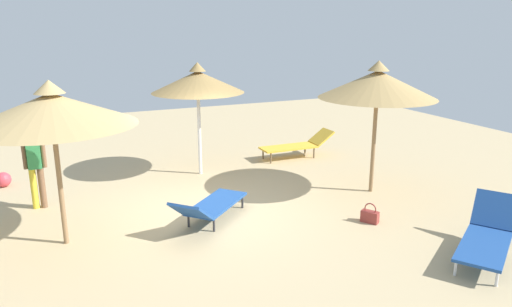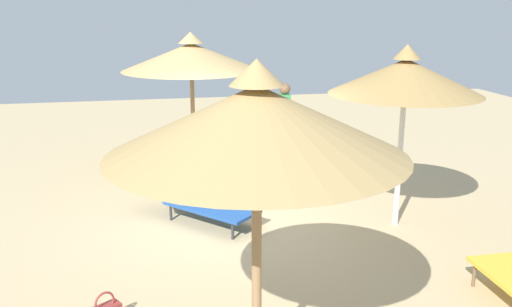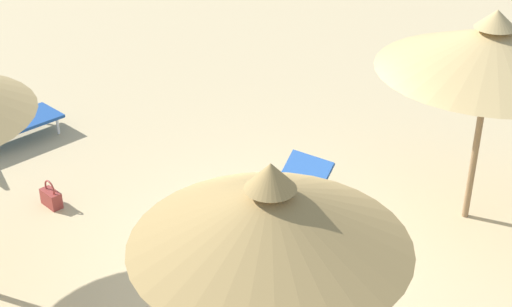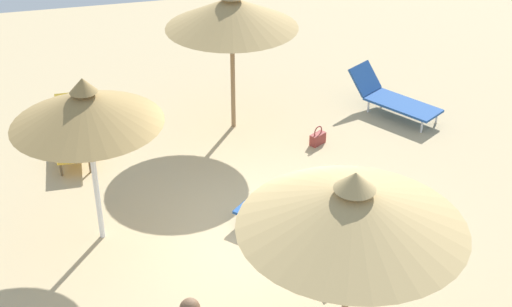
{
  "view_description": "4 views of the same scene",
  "coord_description": "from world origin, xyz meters",
  "px_view_note": "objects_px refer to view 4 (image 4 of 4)",
  "views": [
    {
      "loc": [
        -8.8,
        2.82,
        3.73
      ],
      "look_at": [
        -0.75,
        -0.8,
        1.31
      ],
      "focal_mm": 33.65,
      "sensor_mm": 36.0,
      "label": 1
    },
    {
      "loc": [
        -1.31,
        -8.18,
        3.38
      ],
      "look_at": [
        0.15,
        -0.88,
        1.34
      ],
      "focal_mm": 38.49,
      "sensor_mm": 36.0,
      "label": 2
    },
    {
      "loc": [
        7.1,
        -1.82,
        5.54
      ],
      "look_at": [
        -0.53,
        -0.14,
        1.24
      ],
      "focal_mm": 52.36,
      "sensor_mm": 36.0,
      "label": 3
    },
    {
      "loc": [
        2.33,
        9.16,
        7.21
      ],
      "look_at": [
        0.03,
        -0.06,
        1.57
      ],
      "focal_mm": 51.48,
      "sensor_mm": 36.0,
      "label": 4
    }
  ],
  "objects_px": {
    "lounge_chair_center": "(392,97)",
    "handbag": "(318,138)",
    "lounge_chair_near_right": "(297,220)",
    "lounge_chair_near_left": "(73,131)",
    "parasol_umbrella_edge": "(232,12)",
    "parasol_umbrella_far_right": "(86,108)",
    "parasol_umbrella_far_left": "(353,208)"
  },
  "relations": [
    {
      "from": "lounge_chair_center",
      "to": "handbag",
      "type": "height_order",
      "value": "lounge_chair_center"
    },
    {
      "from": "lounge_chair_near_right",
      "to": "lounge_chair_near_left",
      "type": "relative_size",
      "value": 0.89
    },
    {
      "from": "lounge_chair_near_left",
      "to": "parasol_umbrella_edge",
      "type": "bearing_deg",
      "value": -177.5
    },
    {
      "from": "parasol_umbrella_far_right",
      "to": "handbag",
      "type": "relative_size",
      "value": 7.1
    },
    {
      "from": "parasol_umbrella_far_right",
      "to": "lounge_chair_center",
      "type": "distance_m",
      "value": 7.14
    },
    {
      "from": "parasol_umbrella_far_left",
      "to": "lounge_chair_near_left",
      "type": "xyz_separation_m",
      "value": [
        3.2,
        -6.38,
        -2.0
      ]
    },
    {
      "from": "parasol_umbrella_far_right",
      "to": "handbag",
      "type": "height_order",
      "value": "parasol_umbrella_far_right"
    },
    {
      "from": "lounge_chair_center",
      "to": "lounge_chair_near_left",
      "type": "xyz_separation_m",
      "value": [
        6.55,
        -0.1,
        0.0
      ]
    },
    {
      "from": "parasol_umbrella_far_left",
      "to": "lounge_chair_center",
      "type": "height_order",
      "value": "parasol_umbrella_far_left"
    },
    {
      "from": "parasol_umbrella_edge",
      "to": "handbag",
      "type": "height_order",
      "value": "parasol_umbrella_edge"
    },
    {
      "from": "lounge_chair_center",
      "to": "handbag",
      "type": "relative_size",
      "value": 5.17
    },
    {
      "from": "parasol_umbrella_far_left",
      "to": "parasol_umbrella_far_right",
      "type": "height_order",
      "value": "parasol_umbrella_far_left"
    },
    {
      "from": "parasol_umbrella_edge",
      "to": "parasol_umbrella_far_right",
      "type": "xyz_separation_m",
      "value": [
        2.87,
        3.14,
        -0.1
      ]
    },
    {
      "from": "parasol_umbrella_edge",
      "to": "handbag",
      "type": "relative_size",
      "value": 7.45
    },
    {
      "from": "parasol_umbrella_edge",
      "to": "lounge_chair_center",
      "type": "relative_size",
      "value": 1.44
    },
    {
      "from": "parasol_umbrella_edge",
      "to": "handbag",
      "type": "distance_m",
      "value": 2.95
    },
    {
      "from": "parasol_umbrella_far_right",
      "to": "lounge_chair_near_left",
      "type": "distance_m",
      "value": 3.6
    },
    {
      "from": "lounge_chair_near_right",
      "to": "handbag",
      "type": "height_order",
      "value": "lounge_chair_near_right"
    },
    {
      "from": "parasol_umbrella_far_left",
      "to": "handbag",
      "type": "distance_m",
      "value": 6.02
    },
    {
      "from": "lounge_chair_near_left",
      "to": "handbag",
      "type": "xyz_separation_m",
      "value": [
        -4.64,
        0.98,
        -0.24
      ]
    },
    {
      "from": "handbag",
      "to": "parasol_umbrella_far_right",
      "type": "bearing_deg",
      "value": 25.1
    },
    {
      "from": "parasol_umbrella_far_left",
      "to": "lounge_chair_near_left",
      "type": "bearing_deg",
      "value": -63.36
    },
    {
      "from": "parasol_umbrella_far_right",
      "to": "lounge_chair_near_right",
      "type": "xyz_separation_m",
      "value": [
        -3.04,
        0.79,
        -2.0
      ]
    },
    {
      "from": "parasol_umbrella_far_right",
      "to": "lounge_chair_center",
      "type": "xyz_separation_m",
      "value": [
        -6.22,
        -2.91,
        -1.97
      ]
    },
    {
      "from": "parasol_umbrella_far_right",
      "to": "lounge_chair_near_right",
      "type": "relative_size",
      "value": 1.47
    },
    {
      "from": "lounge_chair_center",
      "to": "lounge_chair_near_left",
      "type": "distance_m",
      "value": 6.55
    },
    {
      "from": "lounge_chair_near_right",
      "to": "lounge_chair_near_left",
      "type": "height_order",
      "value": "lounge_chair_near_left"
    },
    {
      "from": "parasol_umbrella_far_left",
      "to": "lounge_chair_center",
      "type": "xyz_separation_m",
      "value": [
        -3.35,
        -6.29,
        -2.0
      ]
    },
    {
      "from": "parasol_umbrella_far_left",
      "to": "handbag",
      "type": "height_order",
      "value": "parasol_umbrella_far_left"
    },
    {
      "from": "parasol_umbrella_far_left",
      "to": "handbag",
      "type": "relative_size",
      "value": 7.19
    },
    {
      "from": "lounge_chair_near_right",
      "to": "lounge_chair_near_left",
      "type": "bearing_deg",
      "value": -48.35
    },
    {
      "from": "lounge_chair_near_right",
      "to": "lounge_chair_center",
      "type": "xyz_separation_m",
      "value": [
        -3.18,
        -3.69,
        0.03
      ]
    }
  ]
}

